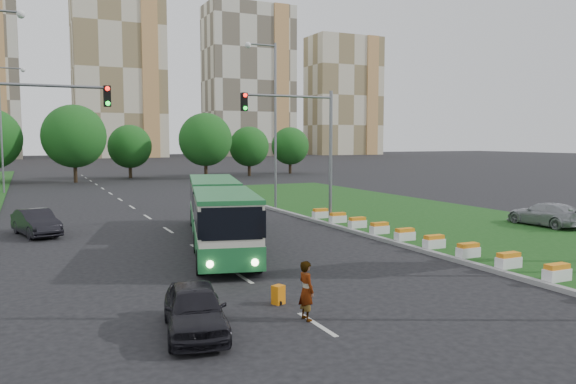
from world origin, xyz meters
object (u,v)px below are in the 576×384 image
car_median (546,214)px  shopping_trolley (278,295)px  car_left_near (195,309)px  traffic_mast_median (307,136)px  pedestrian (306,291)px  traffic_mast_left (20,135)px  car_left_far (36,223)px  articulated_bus (214,212)px

car_median → shopping_trolley: car_median is taller
car_left_near → shopping_trolley: (3.07, 1.47, -0.36)m
traffic_mast_median → pedestrian: traffic_mast_median is taller
traffic_mast_median → car_left_near: 19.39m
car_left_near → pedestrian: size_ratio=2.26×
traffic_mast_median → shopping_trolley: size_ratio=13.50×
traffic_mast_median → car_left_near: bearing=-125.9°
traffic_mast_left → shopping_trolley: size_ratio=13.50×
car_left_far → pedestrian: 19.86m
car_left_near → shopping_trolley: car_left_near is taller
shopping_trolley → car_left_far: bearing=89.0°
car_left_far → pedestrian: size_ratio=2.51×
shopping_trolley → car_median: bearing=-2.7°
car_left_far → car_median: 28.50m
car_left_near → car_median: bearing=31.2°
traffic_mast_left → car_left_near: bearing=-73.9°
car_median → articulated_bus: bearing=-12.1°
traffic_mast_left → car_left_far: (0.57, 4.16, -4.64)m
car_median → pedestrian: size_ratio=2.73×
car_left_near → traffic_mast_median: bearing=64.8°
articulated_bus → shopping_trolley: (-1.31, -10.65, -1.28)m
traffic_mast_left → articulated_bus: traffic_mast_left is taller
traffic_mast_left → pedestrian: bearing=-63.4°
traffic_mast_left → shopping_trolley: bearing=-60.6°
traffic_mast_left → traffic_mast_median: bearing=3.8°
car_left_near → car_left_far: size_ratio=0.90×
traffic_mast_left → articulated_bus: (8.50, -2.13, -3.77)m
car_left_near → pedestrian: pedestrian is taller
shopping_trolley → traffic_mast_median: bearing=37.6°
pedestrian → articulated_bus: bearing=-8.9°
traffic_mast_median → car_left_near: size_ratio=2.07×
traffic_mast_median → car_left_far: traffic_mast_median is taller
shopping_trolley → pedestrian: bearing=-109.4°
car_left_near → car_left_far: bearing=111.6°
car_left_near → car_left_far: (-3.56, 18.40, 0.05)m
articulated_bus → car_left_near: 12.92m
shopping_trolley → car_left_near: bearing=-176.8°
traffic_mast_median → car_median: size_ratio=1.72×
articulated_bus → pedestrian: articulated_bus is taller
articulated_bus → pedestrian: (-1.21, -12.40, -0.72)m
traffic_mast_median → articulated_bus: 8.26m
car_left_far → car_median: car_median is taller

